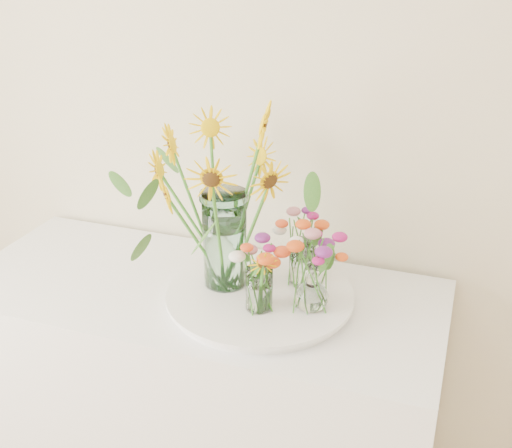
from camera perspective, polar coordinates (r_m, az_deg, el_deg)
name	(u,v)px	position (r m, az deg, el deg)	size (l,w,h in m)	color
counter	(203,412)	(2.12, -4.74, -16.31)	(1.40, 0.60, 0.90)	white
tray	(260,298)	(1.79, 0.35, -6.60)	(0.49, 0.49, 0.03)	white
mason_jar	(225,239)	(1.77, -2.79, -1.38)	(0.12, 0.12, 0.28)	#A4D7CA
sunflower_bouquet	(224,198)	(1.72, -2.87, 2.31)	(0.66, 0.66, 0.53)	#ECBD04
small_vase_a	(259,290)	(1.68, 0.28, -5.85)	(0.07, 0.07, 0.12)	white
wildflower_posy_a	(259,275)	(1.66, 0.28, -4.51)	(0.18, 0.18, 0.21)	#EB5014
small_vase_b	(312,288)	(1.69, 4.99, -5.65)	(0.09, 0.09, 0.13)	white
wildflower_posy_b	(312,272)	(1.67, 5.04, -4.31)	(0.23, 0.23, 0.22)	#EB5014
small_vase_c	(302,262)	(1.81, 4.13, -3.42)	(0.07, 0.07, 0.13)	white
wildflower_posy_c	(303,248)	(1.79, 4.17, -2.15)	(0.19, 0.19, 0.22)	#EB5014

